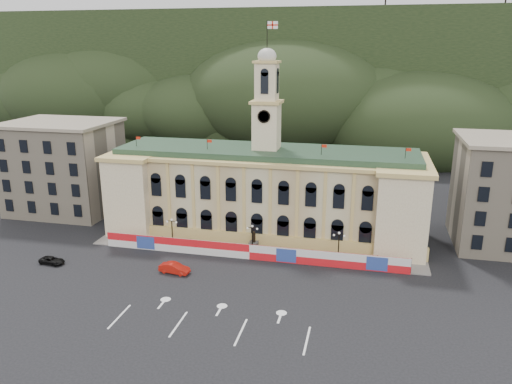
% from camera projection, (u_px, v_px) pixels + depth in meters
% --- Properties ---
extents(ground, '(260.00, 260.00, 0.00)m').
position_uv_depth(ground, '(223.00, 304.00, 66.54)').
color(ground, black).
rests_on(ground, ground).
extents(lane_markings, '(26.00, 10.00, 0.02)m').
position_uv_depth(lane_markings, '(212.00, 324.00, 61.86)').
color(lane_markings, white).
rests_on(lane_markings, ground).
extents(hill_ridge, '(230.00, 80.00, 64.00)m').
position_uv_depth(hill_ridge, '(321.00, 86.00, 175.08)').
color(hill_ridge, black).
rests_on(hill_ridge, ground).
extents(city_hall, '(56.20, 17.60, 37.10)m').
position_uv_depth(city_hall, '(266.00, 191.00, 90.15)').
color(city_hall, '#C5BB8E').
rests_on(city_hall, ground).
extents(side_building_left, '(21.00, 17.00, 18.60)m').
position_uv_depth(side_building_left, '(64.00, 167.00, 102.02)').
color(side_building_left, tan).
rests_on(side_building_left, ground).
extents(hoarding_fence, '(50.00, 0.44, 2.50)m').
position_uv_depth(hoarding_fence, '(250.00, 252.00, 80.26)').
color(hoarding_fence, red).
rests_on(hoarding_fence, ground).
extents(pavement, '(56.00, 5.50, 0.16)m').
position_uv_depth(pavement, '(253.00, 252.00, 83.11)').
color(pavement, slate).
rests_on(pavement, ground).
extents(statue, '(1.40, 1.40, 3.72)m').
position_uv_depth(statue, '(254.00, 245.00, 83.03)').
color(statue, '#595651').
rests_on(statue, ground).
extents(lamp_left, '(1.96, 0.44, 5.15)m').
position_uv_depth(lamp_left, '(172.00, 230.00, 84.56)').
color(lamp_left, black).
rests_on(lamp_left, ground).
extents(lamp_center, '(1.96, 0.44, 5.15)m').
position_uv_depth(lamp_center, '(252.00, 237.00, 81.56)').
color(lamp_center, black).
rests_on(lamp_center, ground).
extents(lamp_right, '(1.96, 0.44, 5.15)m').
position_uv_depth(lamp_right, '(339.00, 244.00, 78.57)').
color(lamp_right, black).
rests_on(lamp_right, ground).
extents(red_sedan, '(2.82, 5.15, 1.56)m').
position_uv_depth(red_sedan, '(174.00, 268.00, 75.46)').
color(red_sedan, '#B2160C').
rests_on(red_sedan, ground).
extents(black_suv, '(2.65, 4.43, 1.13)m').
position_uv_depth(black_suv, '(52.00, 260.00, 78.67)').
color(black_suv, black).
rests_on(black_suv, ground).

